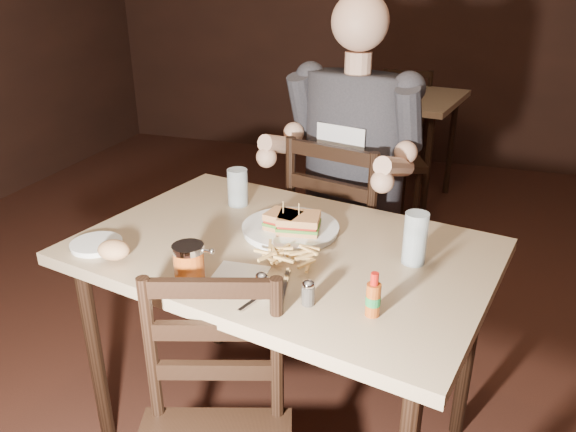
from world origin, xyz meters
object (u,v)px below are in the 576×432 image
(syrup_dispenser, at_px, (189,264))
(main_table, at_px, (283,268))
(bg_chair_near, at_px, (383,158))
(bg_table, at_px, (398,108))
(side_plate, at_px, (97,245))
(hot_sauce, at_px, (373,294))
(chair_far, at_px, (351,241))
(glass_left, at_px, (238,187))
(glass_right, at_px, (415,238))
(bg_chair_far, at_px, (405,123))
(dinner_plate, at_px, (290,230))
(diner, at_px, (350,128))

(syrup_dispenser, bearing_deg, main_table, 70.76)
(bg_chair_near, bearing_deg, bg_table, 70.16)
(bg_chair_near, bearing_deg, side_plate, -125.48)
(main_table, height_order, bg_table, same)
(hot_sauce, height_order, side_plate, hot_sauce)
(syrup_dispenser, bearing_deg, hot_sauce, 11.26)
(bg_chair_near, bearing_deg, chair_far, -107.39)
(bg_table, bearing_deg, main_table, -90.69)
(glass_left, xyz_separation_m, hot_sauce, (0.59, -0.56, -0.01))
(main_table, distance_m, glass_left, 0.40)
(glass_right, relative_size, hot_sauce, 1.32)
(main_table, bearing_deg, bg_chair_far, 89.43)
(bg_table, distance_m, hot_sauce, 2.73)
(bg_table, distance_m, bg_chair_far, 0.60)
(hot_sauce, bearing_deg, syrup_dispenser, 179.32)
(chair_far, height_order, bg_chair_far, chair_far)
(bg_chair_far, height_order, glass_right, glass_right)
(dinner_plate, xyz_separation_m, hot_sauce, (0.34, -0.39, 0.05))
(main_table, height_order, diner, diner)
(hot_sauce, xyz_separation_m, syrup_dispenser, (-0.50, 0.01, -0.00))
(chair_far, bearing_deg, dinner_plate, 96.81)
(glass_left, relative_size, hot_sauce, 1.14)
(bg_table, relative_size, dinner_plate, 3.02)
(chair_far, height_order, bg_chair_near, bg_chair_near)
(syrup_dispenser, bearing_deg, diner, 87.28)
(main_table, height_order, bg_chair_near, bg_chair_near)
(main_table, xyz_separation_m, syrup_dispenser, (-0.17, -0.29, 0.13))
(bg_chair_near, relative_size, syrup_dispenser, 8.65)
(main_table, relative_size, glass_right, 8.88)
(bg_chair_far, distance_m, glass_right, 3.00)
(chair_far, distance_m, bg_chair_near, 1.19)
(bg_chair_far, bearing_deg, syrup_dispenser, 84.27)
(main_table, distance_m, bg_table, 2.42)
(bg_table, height_order, side_plate, side_plate)
(bg_chair_near, distance_m, syrup_dispenser, 2.19)
(bg_table, relative_size, bg_chair_far, 1.06)
(glass_right, bearing_deg, syrup_dispenser, -152.08)
(chair_far, distance_m, glass_left, 0.64)
(diner, relative_size, glass_right, 6.33)
(bg_chair_far, bearing_deg, diner, 88.73)
(bg_chair_far, distance_m, hot_sauce, 3.29)
(diner, distance_m, glass_left, 0.51)
(diner, relative_size, hot_sauce, 8.35)
(diner, height_order, glass_left, diner)
(bg_table, height_order, diner, diner)
(chair_far, xyz_separation_m, glass_left, (-0.34, -0.41, 0.36))
(diner, relative_size, dinner_plate, 3.23)
(main_table, relative_size, bg_chair_near, 1.44)
(dinner_plate, xyz_separation_m, syrup_dispenser, (-0.16, -0.39, 0.05))
(syrup_dispenser, bearing_deg, chair_far, 87.23)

